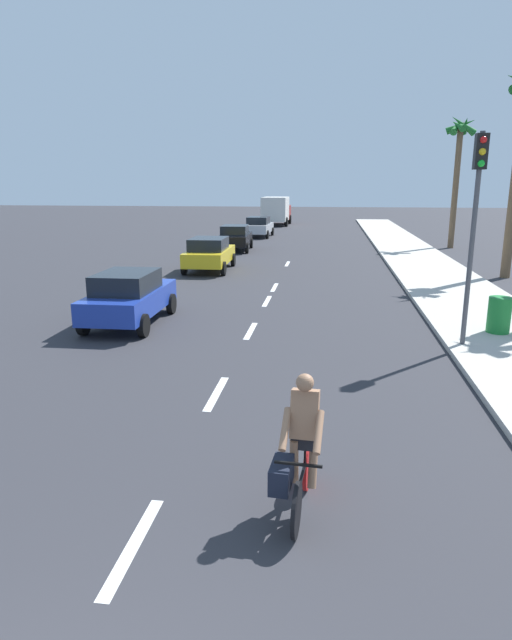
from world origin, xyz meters
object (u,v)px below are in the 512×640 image
(parked_car_black, at_px, (235,237))
(traffic_signal, at_px, (476,202))
(cyclist, at_px, (299,451))
(parked_car_silver, at_px, (259,226))
(palm_tree_distant, at_px, (459,151))
(parked_car_yellow, at_px, (209,253))
(delivery_truck, at_px, (276,210))
(parked_car_blue, at_px, (129,296))
(trash_bin_near, at_px, (499,315))

(parked_car_black, xyz_separation_m, traffic_signal, (9.20, -19.78, 2.77))
(cyclist, distance_m, parked_car_black, 27.80)
(cyclist, relative_size, parked_car_silver, 0.43)
(parked_car_silver, distance_m, palm_tree_distant, 15.47)
(parked_car_yellow, xyz_separation_m, delivery_truck, (0.25, 30.04, 0.66))
(cyclist, relative_size, delivery_truck, 0.29)
(parked_car_black, height_order, traffic_signal, traffic_signal)
(traffic_signal, bearing_deg, palm_tree_distant, 79.09)
(parked_car_blue, relative_size, parked_car_yellow, 0.93)
(parked_car_blue, bearing_deg, delivery_truck, 88.73)
(parked_car_yellow, bearing_deg, parked_car_silver, 87.99)
(parked_car_black, bearing_deg, parked_car_blue, -92.82)
(parked_car_black, distance_m, traffic_signal, 21.99)
(delivery_truck, bearing_deg, traffic_signal, -77.18)
(parked_car_blue, xyz_separation_m, trash_bin_near, (10.35, -0.07, -0.21))
(traffic_signal, height_order, trash_bin_near, traffic_signal)
(cyclist, height_order, trash_bin_near, cyclist)
(delivery_truck, bearing_deg, parked_car_silver, -89.59)
(parked_car_yellow, height_order, palm_tree_distant, palm_tree_distant)
(parked_car_blue, distance_m, parked_car_yellow, 10.34)
(parked_car_black, distance_m, palm_tree_distant, 14.97)
(palm_tree_distant, bearing_deg, parked_car_silver, 156.33)
(cyclist, relative_size, palm_tree_distant, 0.22)
(parked_car_yellow, relative_size, palm_tree_distant, 0.53)
(parked_car_black, bearing_deg, delivery_truck, 85.96)
(parked_car_blue, distance_m, traffic_signal, 9.66)
(cyclist, xyz_separation_m, traffic_signal, (3.68, 7.46, 2.78))
(traffic_signal, bearing_deg, parked_car_black, 114.94)
(trash_bin_near, bearing_deg, delivery_truck, 103.86)
(delivery_truck, xyz_separation_m, palm_tree_distant, (13.23, -18.67, 4.55))
(cyclist, distance_m, traffic_signal, 8.77)
(palm_tree_distant, bearing_deg, parked_car_black, -166.54)
(parked_car_yellow, relative_size, trash_bin_near, 4.55)
(delivery_truck, bearing_deg, parked_car_blue, -89.60)
(delivery_truck, height_order, trash_bin_near, delivery_truck)
(palm_tree_distant, height_order, traffic_signal, palm_tree_distant)
(palm_tree_distant, height_order, trash_bin_near, palm_tree_distant)
(parked_car_black, bearing_deg, cyclist, -81.51)
(delivery_truck, height_order, palm_tree_distant, palm_tree_distant)
(parked_car_silver, bearing_deg, delivery_truck, 91.34)
(parked_car_yellow, height_order, parked_car_black, same)
(parked_car_blue, bearing_deg, parked_car_black, 89.39)
(trash_bin_near, bearing_deg, palm_tree_distant, 81.51)
(cyclist, height_order, parked_car_silver, cyclist)
(cyclist, relative_size, traffic_signal, 0.35)
(parked_car_yellow, relative_size, delivery_truck, 0.70)
(cyclist, relative_size, parked_car_yellow, 0.41)
(cyclist, bearing_deg, parked_car_silver, -77.27)
(cyclist, relative_size, trash_bin_near, 1.89)
(delivery_truck, bearing_deg, palm_tree_distant, -53.75)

